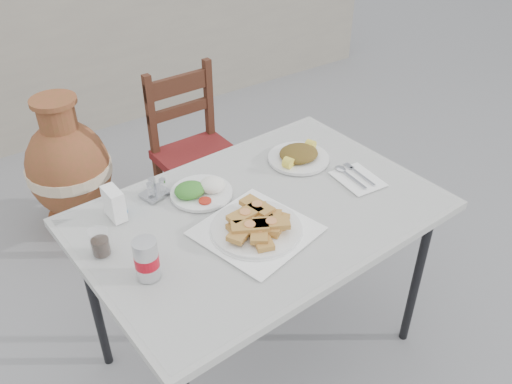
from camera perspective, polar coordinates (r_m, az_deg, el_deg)
ground at (r=2.62m, az=-3.91°, el=-16.77°), size 80.00×80.00×0.00m
cafe_table at (r=2.10m, az=0.41°, el=-3.09°), size 1.40×0.99×0.82m
pide_plate at (r=1.94m, az=0.01°, el=-3.35°), size 0.45×0.45×0.08m
salad_rice_plate at (r=2.14m, az=-5.85°, el=0.23°), size 0.25×0.25×0.06m
salad_chopped_plate at (r=2.35m, az=4.51°, el=3.87°), size 0.27×0.27×0.06m
soda_can at (r=1.78m, az=-11.45°, el=-6.92°), size 0.08×0.08×0.14m
cola_glass at (r=1.92m, az=-16.08°, el=-5.23°), size 0.07×0.07×0.10m
napkin_holder at (r=2.06m, az=-14.71°, el=-1.18°), size 0.07×0.10×0.12m
condiment_caddy at (r=2.16m, az=-10.56°, el=0.23°), size 0.12×0.11×0.08m
cutlery_napkin at (r=2.27m, az=10.38°, el=1.58°), size 0.17×0.22×0.02m
chair at (r=3.05m, az=-6.30°, el=4.09°), size 0.43×0.43×0.96m
terracotta_urn at (r=3.26m, az=-19.05°, el=2.21°), size 0.48×0.48×0.83m
back_wall at (r=4.25m, az=-22.61°, el=12.54°), size 6.00×0.25×1.20m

